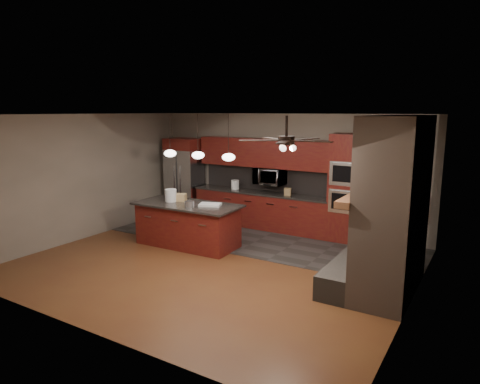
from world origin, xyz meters
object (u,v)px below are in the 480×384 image
Objects in this scene: microwave at (270,176)px; paint_tray at (210,205)px; kitchen_island at (188,224)px; white_bucket at (171,195)px; refrigerator at (185,178)px; counter_bucket at (235,185)px; cardboard_box at (180,197)px; paint_can at (190,204)px; oven_tower at (349,189)px; counter_box at (288,192)px.

microwave is 2.11m from paint_tray.
kitchen_island is 0.74m from white_bucket.
refrigerator is 9.28× the size of counter_bucket.
microwave is 2.91× the size of cardboard_box.
paint_can is 2.38m from counter_bucket.
microwave is 0.34× the size of refrigerator.
paint_can is at bearing -55.97° from cardboard_box.
white_bucket is 0.76m from paint_can.
paint_tray is (2.17, -1.92, -0.13)m from refrigerator.
counter_bucket is at bearing 90.93° from kitchen_island.
white_bucket is at bearing -59.37° from refrigerator.
paint_can is at bearing -81.35° from counter_bucket.
cardboard_box is at bearing 43.16° from white_bucket.
kitchen_island is (1.64, -2.01, -0.61)m from refrigerator.
refrigerator is at bearing -179.06° from oven_tower.
microwave is at bearing 38.78° from cardboard_box.
microwave is 2.52m from refrigerator.
paint_can reaches higher than paint_tray.
kitchen_island is 0.63m from paint_can.
paint_tray is 1.92× the size of counter_bucket.
oven_tower is 13.69× the size of counter_box.
paint_can is (0.26, -0.25, 0.52)m from kitchen_island.
oven_tower reaches higher than refrigerator.
oven_tower is 3.70m from cardboard_box.
refrigerator is 2.96m from paint_can.
kitchen_island is 13.41× the size of counter_box.
oven_tower is 9.47× the size of cardboard_box.
counter_box is (1.85, 2.04, -0.07)m from white_bucket.
paint_tray is at bearing -72.58° from counter_bucket.
cardboard_box is at bearing -148.28° from oven_tower.
refrigerator reaches higher than cardboard_box.
paint_can is at bearing -104.20° from microwave.
microwave reaches higher than cardboard_box.
oven_tower is at bearing 10.83° from cardboard_box.
counter_box is (1.50, -0.05, -0.03)m from counter_bucket.
microwave reaches higher than white_bucket.
oven_tower is 8.86× the size of white_bucket.
paint_tray is (-0.34, -2.05, -0.36)m from microwave.
microwave is at bearing 3.00° from refrigerator.
counter_box is at bearing -10.65° from microwave.
microwave reaches higher than kitchen_island.
refrigerator is 1.55m from counter_bucket.
microwave is 2.49m from paint_can.
kitchen_island is at bearing -0.81° from white_bucket.
counter_bucket is 1.50m from counter_box.
paint_can is at bearing -46.11° from kitchen_island.
paint_tray is (0.98, 0.09, -0.11)m from white_bucket.
paint_tray is (0.27, 0.35, -0.04)m from paint_can.
refrigerator reaches higher than white_bucket.
oven_tower reaches higher than kitchen_island.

